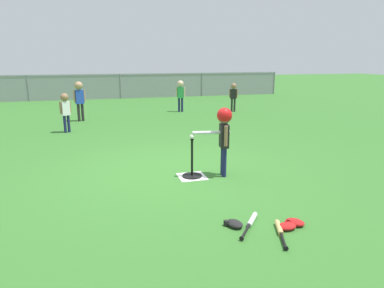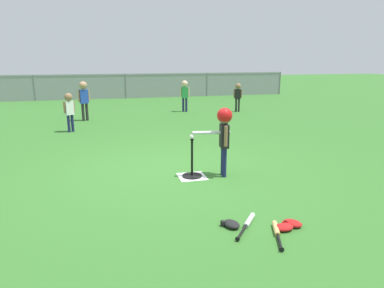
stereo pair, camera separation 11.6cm
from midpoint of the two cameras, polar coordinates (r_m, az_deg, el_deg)
name	(u,v)px [view 1 (the left image)]	position (r m, az deg, el deg)	size (l,w,h in m)	color
ground_plane	(170,169)	(6.07, -4.25, -4.18)	(60.00, 60.00, 0.00)	#336B28
home_plate	(192,176)	(5.69, -0.58, -5.34)	(0.44, 0.44, 0.01)	white
batting_tee	(192,171)	(5.66, -0.59, -4.45)	(0.32, 0.32, 0.63)	black
baseball_on_tee	(192,137)	(5.51, -0.60, 1.20)	(0.07, 0.07, 0.07)	white
batter_child	(224,128)	(5.55, 4.64, 2.66)	(0.63, 0.32, 1.13)	#191E4C
fielder_near_left	(79,96)	(11.08, -18.30, 7.52)	(0.34, 0.24, 1.20)	#262626
fielder_deep_center	(65,107)	(9.49, -20.41, 5.65)	(0.27, 0.20, 1.01)	#191E4C
fielder_near_right	(180,92)	(12.41, -2.18, 8.57)	(0.32, 0.22, 1.11)	#191E4C
fielder_deep_right	(233,93)	(12.53, 6.56, 8.26)	(0.27, 0.20, 1.01)	#262626
spare_bat_silver	(251,222)	(4.19, 8.82, -12.55)	(0.44, 0.54, 0.06)	silver
spare_bat_wood	(280,230)	(4.07, 13.44, -13.64)	(0.26, 0.57, 0.06)	#DBB266
glove_by_plate	(234,224)	(4.12, 6.14, -12.87)	(0.23, 0.26, 0.07)	black
glove_near_bats	(287,226)	(4.17, 14.53, -12.92)	(0.22, 0.17, 0.07)	#B21919
glove_tossed_aside	(295,222)	(4.28, 15.74, -12.27)	(0.26, 0.27, 0.07)	#B21919
outfield_fence	(120,85)	(16.86, -11.86, 9.41)	(16.06, 0.06, 1.15)	slate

